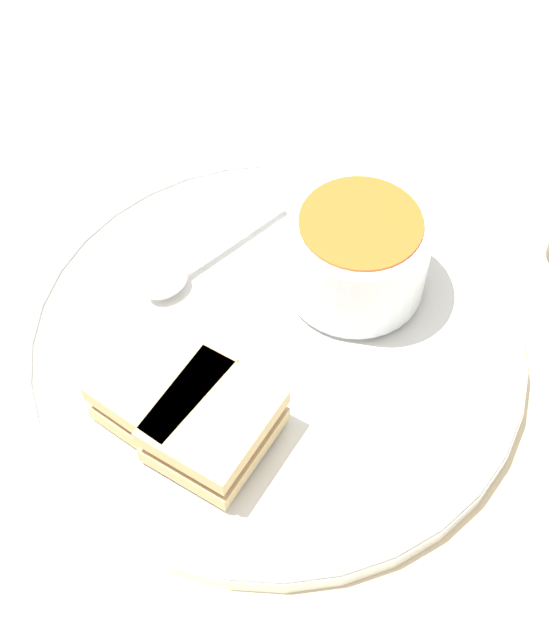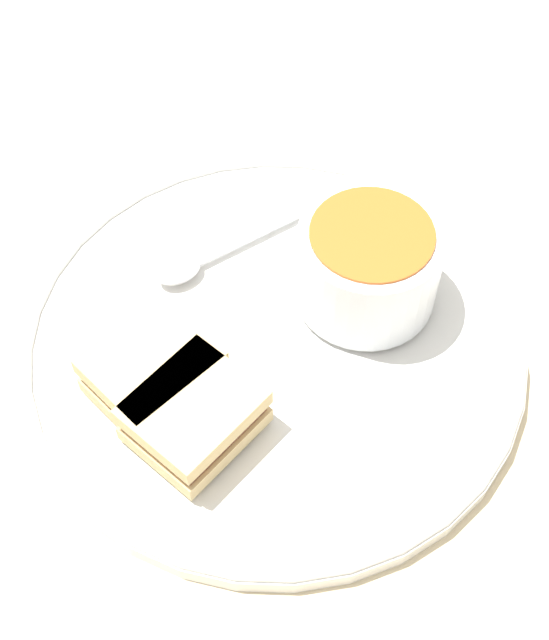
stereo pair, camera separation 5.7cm
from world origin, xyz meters
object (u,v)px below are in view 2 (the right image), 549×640
object	(u,v)px
sandwich_half_far	(194,415)
spoon	(193,264)
soup_bowl	(368,264)
sandwich_half_near	(153,371)

from	to	relation	value
sandwich_half_far	spoon	bearing A→B (deg)	78.89
soup_bowl	spoon	bearing A→B (deg)	153.65
spoon	sandwich_half_near	size ratio (longest dim) A/B	1.32
sandwich_half_near	soup_bowl	bearing A→B (deg)	13.09
sandwich_half_far	sandwich_half_near	bearing A→B (deg)	116.19
soup_bowl	sandwich_half_near	xyz separation A→B (m)	(-0.16, -0.04, -0.02)
soup_bowl	sandwich_half_far	bearing A→B (deg)	-151.43
sandwich_half_near	spoon	bearing A→B (deg)	64.13
soup_bowl	spoon	distance (m)	0.13
sandwich_half_near	sandwich_half_far	xyz separation A→B (m)	(0.02, -0.04, 0.00)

